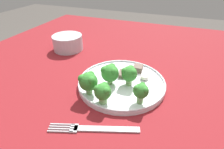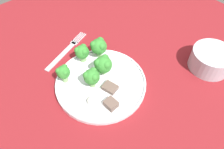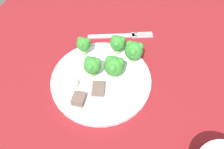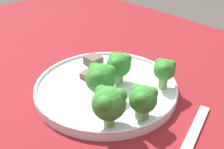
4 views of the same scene
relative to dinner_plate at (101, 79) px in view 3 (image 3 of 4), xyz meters
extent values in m
cube|color=maroon|center=(0.05, 0.10, -0.02)|extent=(1.29, 1.11, 0.03)
cylinder|color=brown|center=(-0.54, -0.39, -0.39)|extent=(0.06, 0.06, 0.70)
cylinder|color=white|center=(0.00, 0.00, 0.00)|extent=(0.26, 0.26, 0.01)
torus|color=white|center=(0.00, 0.00, 0.01)|extent=(0.26, 0.26, 0.01)
cube|color=#B2B2B7|center=(-0.18, -0.02, -0.01)|extent=(0.06, 0.14, 0.00)
cube|color=#B2B2B7|center=(-0.20, 0.05, -0.01)|extent=(0.03, 0.02, 0.00)
cube|color=#B2B2B7|center=(-0.20, 0.08, -0.01)|extent=(0.02, 0.06, 0.00)
cube|color=#B2B2B7|center=(-0.21, 0.07, -0.01)|extent=(0.02, 0.06, 0.00)
cube|color=#B2B2B7|center=(-0.21, 0.07, -0.01)|extent=(0.02, 0.06, 0.00)
cube|color=#B2B2B7|center=(-0.22, 0.07, -0.01)|extent=(0.02, 0.06, 0.00)
cylinder|color=#7FA866|center=(-0.11, 0.02, 0.01)|extent=(0.02, 0.02, 0.02)
sphere|color=#337F2D|center=(-0.11, 0.02, 0.04)|extent=(0.04, 0.04, 0.04)
sphere|color=#337F2D|center=(-0.09, 0.02, 0.05)|extent=(0.02, 0.02, 0.02)
sphere|color=#337F2D|center=(-0.11, 0.03, 0.05)|extent=(0.02, 0.02, 0.02)
sphere|color=#337F2D|center=(-0.11, 0.00, 0.05)|extent=(0.02, 0.02, 0.02)
cylinder|color=#7FA866|center=(-0.01, -0.02, 0.01)|extent=(0.02, 0.02, 0.02)
sphere|color=#337F2D|center=(-0.01, -0.02, 0.04)|extent=(0.05, 0.05, 0.05)
sphere|color=#337F2D|center=(0.01, -0.02, 0.05)|extent=(0.02, 0.02, 0.02)
sphere|color=#337F2D|center=(-0.01, -0.01, 0.05)|extent=(0.02, 0.02, 0.02)
sphere|color=#337F2D|center=(-0.01, -0.04, 0.05)|extent=(0.02, 0.02, 0.02)
cylinder|color=#7FA866|center=(-0.09, 0.07, 0.01)|extent=(0.02, 0.02, 0.02)
sphere|color=#337F2D|center=(-0.09, 0.07, 0.04)|extent=(0.05, 0.05, 0.05)
sphere|color=#337F2D|center=(-0.07, 0.07, 0.05)|extent=(0.02, 0.02, 0.02)
sphere|color=#337F2D|center=(-0.09, 0.08, 0.05)|extent=(0.02, 0.02, 0.02)
sphere|color=#337F2D|center=(-0.09, 0.05, 0.05)|extent=(0.02, 0.02, 0.02)
cylinder|color=#7FA866|center=(-0.02, 0.03, 0.01)|extent=(0.01, 0.01, 0.02)
sphere|color=#337F2D|center=(-0.02, 0.03, 0.04)|extent=(0.05, 0.05, 0.05)
sphere|color=#337F2D|center=(-0.01, 0.03, 0.05)|extent=(0.02, 0.02, 0.02)
sphere|color=#337F2D|center=(-0.03, 0.04, 0.05)|extent=(0.02, 0.02, 0.02)
sphere|color=#337F2D|center=(-0.03, 0.02, 0.05)|extent=(0.02, 0.02, 0.02)
cylinder|color=#7FA866|center=(-0.07, -0.07, 0.01)|extent=(0.02, 0.02, 0.02)
sphere|color=#337F2D|center=(-0.07, -0.07, 0.04)|extent=(0.04, 0.04, 0.04)
sphere|color=#337F2D|center=(-0.06, -0.07, 0.05)|extent=(0.02, 0.02, 0.02)
sphere|color=#337F2D|center=(-0.08, -0.06, 0.05)|extent=(0.02, 0.02, 0.02)
sphere|color=#337F2D|center=(-0.08, -0.08, 0.05)|extent=(0.02, 0.02, 0.02)
cube|color=brown|center=(0.08, -0.03, 0.01)|extent=(0.03, 0.03, 0.02)
cube|color=brown|center=(0.04, 0.00, 0.01)|extent=(0.05, 0.04, 0.01)
ellipsoid|color=silver|center=(0.04, -0.06, 0.01)|extent=(0.03, 0.03, 0.02)
camera|label=1|loc=(-0.42, -0.13, 0.31)|focal=28.00mm
camera|label=2|loc=(0.31, -0.23, 0.50)|focal=35.00mm
camera|label=3|loc=(0.32, 0.12, 0.46)|focal=35.00mm
camera|label=4|loc=(-0.32, 0.26, 0.27)|focal=42.00mm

